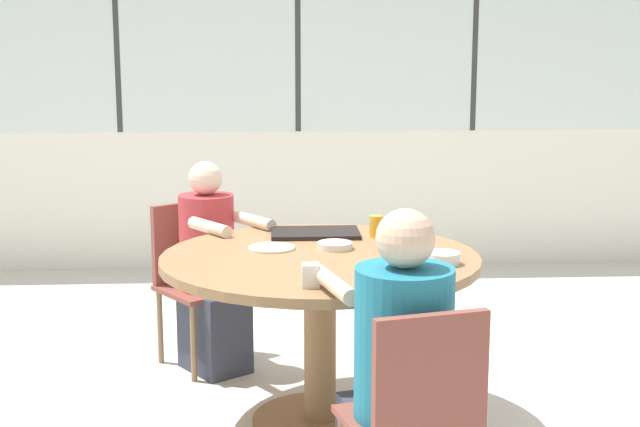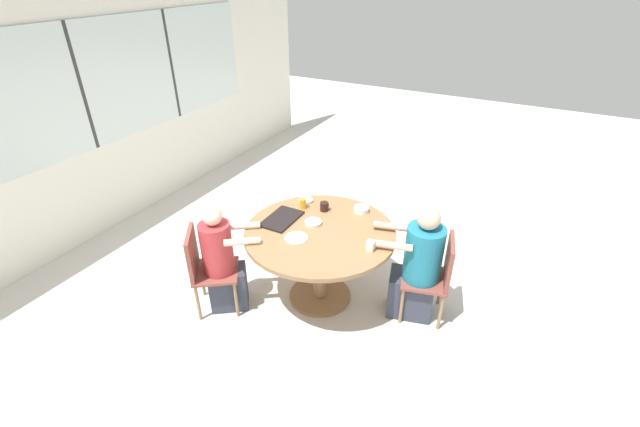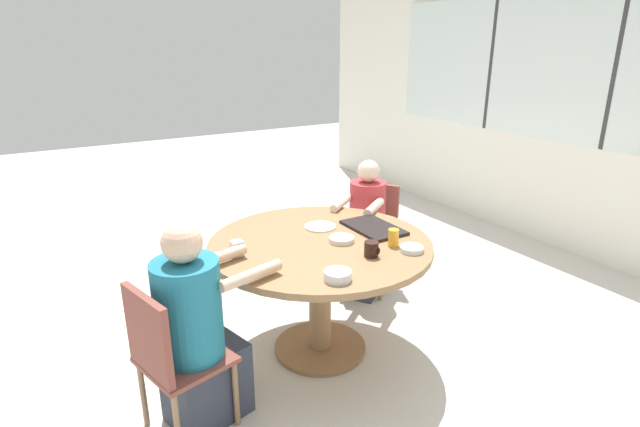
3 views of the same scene
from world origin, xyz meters
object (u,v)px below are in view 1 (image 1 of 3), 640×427
at_px(juice_glass, 376,226).
at_px(bowl_cereal, 442,258).
at_px(chair_for_man_blue_shirt, 194,269).
at_px(chair_for_woman_green_shirt, 419,410).
at_px(milk_carton_small, 311,275).
at_px(bowl_white_shallow, 401,232).
at_px(bowl_fruit, 335,246).
at_px(person_man_blue_shirt, 211,277).
at_px(person_woman_green_shirt, 399,389).
at_px(coffee_mug, 395,237).

bearing_deg(juice_glass, bowl_cereal, -68.59).
bearing_deg(juice_glass, chair_for_man_blue_shirt, 149.81).
height_order(chair_for_woman_green_shirt, chair_for_man_blue_shirt, same).
distance_m(chair_for_woman_green_shirt, milk_carton_small, 0.68).
xyz_separation_m(milk_carton_small, bowl_white_shallow, (0.47, 0.89, -0.03)).
height_order(bowl_cereal, bowl_fruit, bowl_cereal).
bearing_deg(bowl_fruit, chair_for_man_blue_shirt, 132.33).
xyz_separation_m(chair_for_man_blue_shirt, juice_glass, (0.89, -0.52, 0.33)).
bearing_deg(chair_for_woman_green_shirt, bowl_fruit, 85.18).
distance_m(chair_for_man_blue_shirt, person_man_blue_shirt, 0.16).
bearing_deg(person_woman_green_shirt, chair_for_man_blue_shirt, 101.50).
bearing_deg(chair_for_man_blue_shirt, chair_for_woman_green_shirt, 79.42).
bearing_deg(chair_for_man_blue_shirt, bowl_cereal, 100.93).
xyz_separation_m(coffee_mug, milk_carton_small, (-0.41, -0.65, -0.00)).
bearing_deg(chair_for_man_blue_shirt, bowl_white_shallow, 119.17).
distance_m(juice_glass, bowl_cereal, 0.57).
bearing_deg(bowl_white_shallow, coffee_mug, -104.60).
relative_size(milk_carton_small, bowl_fruit, 0.56).
height_order(person_man_blue_shirt, bowl_cereal, person_man_blue_shirt).
xyz_separation_m(person_woman_green_shirt, milk_carton_small, (-0.28, 0.35, 0.31)).
distance_m(coffee_mug, bowl_white_shallow, 0.25).
height_order(bowl_white_shallow, bowl_fruit, same).
xyz_separation_m(coffee_mug, juice_glass, (-0.06, 0.21, 0.01)).
bearing_deg(coffee_mug, juice_glass, 106.26).
height_order(juice_glass, milk_carton_small, juice_glass).
height_order(coffee_mug, bowl_cereal, coffee_mug).
height_order(coffee_mug, juice_glass, juice_glass).
bearing_deg(chair_for_man_blue_shirt, bowl_fruit, 96.89).
bearing_deg(bowl_fruit, bowl_white_shallow, 38.72).
bearing_deg(chair_for_man_blue_shirt, coffee_mug, 107.31).
bearing_deg(person_woman_green_shirt, bowl_white_shallow, 67.16).
distance_m(coffee_mug, bowl_cereal, 0.36).
distance_m(chair_for_woman_green_shirt, person_woman_green_shirt, 0.17).
relative_size(person_woman_green_shirt, bowl_cereal, 7.90).
bearing_deg(bowl_cereal, person_woman_green_shirt, -112.04).
relative_size(person_woman_green_shirt, bowl_fruit, 7.31).
bearing_deg(chair_for_man_blue_shirt, person_woman_green_shirt, 80.34).
bearing_deg(juice_glass, bowl_fruit, -132.45).
xyz_separation_m(chair_for_woman_green_shirt, milk_carton_small, (-0.32, 0.51, 0.32)).
bearing_deg(bowl_cereal, milk_carton_small, -149.92).
bearing_deg(milk_carton_small, bowl_cereal, 30.08).
height_order(coffee_mug, milk_carton_small, same).
bearing_deg(juice_glass, coffee_mug, -73.74).
bearing_deg(coffee_mug, person_man_blue_shirt, 145.42).
xyz_separation_m(coffee_mug, bowl_cereal, (0.15, -0.33, -0.02)).
height_order(chair_for_man_blue_shirt, bowl_cereal, chair_for_man_blue_shirt).
height_order(person_woman_green_shirt, milk_carton_small, person_woman_green_shirt).
height_order(person_woman_green_shirt, juice_glass, person_woman_green_shirt).
distance_m(person_man_blue_shirt, bowl_cereal, 1.40).
bearing_deg(coffee_mug, bowl_white_shallow, 75.40).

